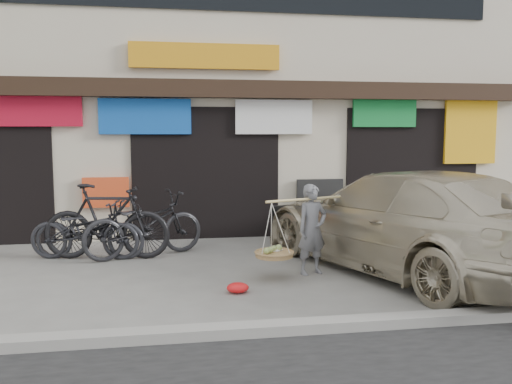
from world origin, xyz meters
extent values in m
plane|color=gray|center=(0.00, 0.00, 0.00)|extent=(70.00, 70.00, 0.00)
cube|color=gray|center=(0.00, -2.00, 0.06)|extent=(70.00, 0.25, 0.12)
cube|color=beige|center=(0.00, 6.50, 3.50)|extent=(14.00, 6.00, 7.00)
cube|color=black|center=(0.00, 3.35, 3.05)|extent=(14.00, 0.35, 0.35)
cube|color=black|center=(0.00, 3.75, 1.35)|extent=(3.00, 0.60, 2.70)
cube|color=black|center=(4.50, 3.75, 1.35)|extent=(3.00, 0.60, 2.70)
cube|color=red|center=(-3.20, 3.42, 2.60)|extent=(1.60, 0.08, 0.60)
cube|color=blue|center=(-1.20, 3.42, 2.50)|extent=(1.80, 0.08, 0.70)
cube|color=white|center=(1.40, 3.42, 2.50)|extent=(1.60, 0.08, 0.70)
cube|color=#158337|center=(3.80, 3.42, 2.60)|extent=(1.40, 0.08, 0.60)
cube|color=#FFB216|center=(5.80, 3.42, 2.20)|extent=(1.20, 0.08, 1.40)
cube|color=#F24F22|center=(-2.00, 3.42, 1.00)|extent=(0.90, 0.08, 0.60)
cube|color=black|center=(2.40, 3.42, 0.90)|extent=(1.00, 0.08, 0.60)
cube|color=orange|center=(0.00, 3.42, 3.70)|extent=(3.00, 0.08, 0.50)
imported|color=slate|center=(1.40, 0.37, 0.70)|extent=(0.59, 0.49, 1.40)
cylinder|color=tan|center=(1.40, 0.37, 1.18)|extent=(1.57, 0.59, 0.04)
cylinder|color=#A5804F|center=(0.76, 0.14, 0.38)|extent=(0.56, 0.56, 0.07)
ellipsoid|color=#A5BF66|center=(0.76, 0.14, 0.44)|extent=(0.39, 0.39, 0.10)
cylinder|color=#A5804F|center=(2.04, 0.60, 0.38)|extent=(0.56, 0.56, 0.07)
ellipsoid|color=#A5BF66|center=(2.04, 0.60, 0.44)|extent=(0.39, 0.39, 0.10)
imported|color=#28282D|center=(-2.13, 1.98, 0.50)|extent=(2.01, 1.06, 1.01)
imported|color=black|center=(-1.84, 1.92, 0.66)|extent=(2.26, 0.97, 1.31)
imported|color=black|center=(-1.22, 1.99, 0.57)|extent=(2.31, 1.56, 1.15)
imported|color=#28282D|center=(-2.22, 1.98, 0.50)|extent=(2.01, 1.06, 1.01)
imported|color=beige|center=(2.88, 0.32, 0.81)|extent=(4.01, 5.99, 1.61)
cube|color=black|center=(1.98, 2.80, 0.55)|extent=(1.63, 0.67, 0.45)
cube|color=silver|center=(1.96, 2.86, 0.45)|extent=(0.43, 0.17, 0.12)
ellipsoid|color=red|center=(0.13, -0.44, 0.07)|extent=(0.31, 0.25, 0.14)
camera|label=1|loc=(-0.81, -7.61, 2.20)|focal=38.00mm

